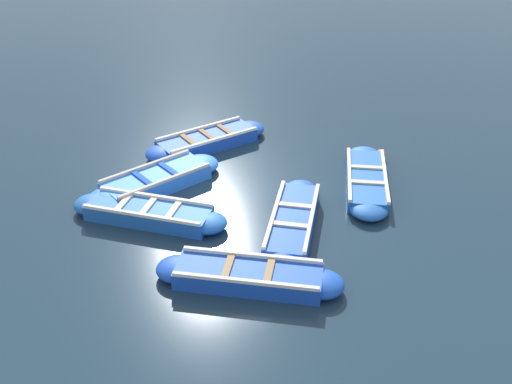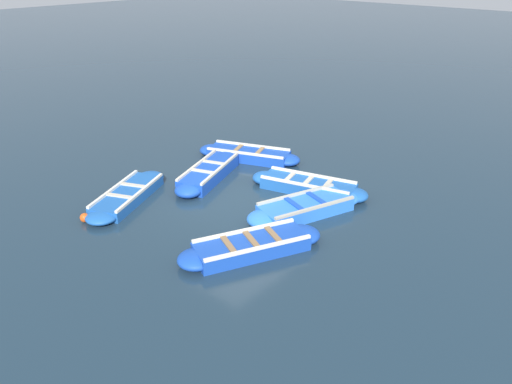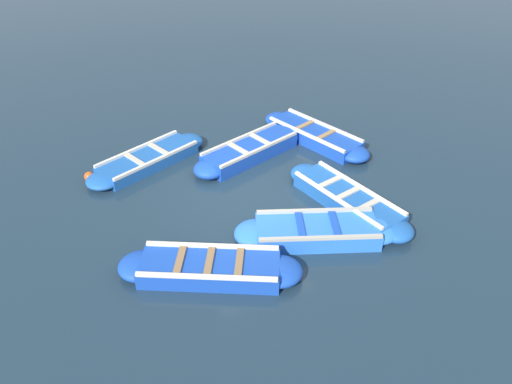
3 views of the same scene
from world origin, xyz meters
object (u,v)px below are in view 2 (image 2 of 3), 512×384
(boat_mid_row, at_px, (251,246))
(boat_near_quay, at_px, (249,155))
(boat_far_corner, at_px, (128,195))
(buoy_orange_near, at_px, (85,218))
(boat_broadside, at_px, (209,173))
(boat_bow_out, at_px, (308,186))
(boat_alongside, at_px, (305,208))

(boat_mid_row, xyz_separation_m, boat_near_quay, (4.31, 4.03, 0.00))
(boat_far_corner, xyz_separation_m, buoy_orange_near, (-1.51, -0.23, -0.02))
(boat_far_corner, bearing_deg, boat_mid_row, -86.34)
(boat_broadside, bearing_deg, boat_bow_out, -65.79)
(boat_alongside, distance_m, buoy_orange_near, 5.84)
(boat_mid_row, distance_m, boat_broadside, 4.52)
(boat_mid_row, height_order, buoy_orange_near, boat_mid_row)
(boat_mid_row, bearing_deg, boat_alongside, 5.39)
(boat_mid_row, relative_size, boat_bow_out, 0.99)
(boat_far_corner, height_order, boat_bow_out, boat_bow_out)
(boat_alongside, relative_size, boat_far_corner, 1.01)
(boat_alongside, relative_size, boat_broadside, 1.00)
(boat_near_quay, relative_size, boat_bow_out, 0.99)
(boat_bow_out, distance_m, buoy_orange_near, 6.31)
(boat_near_quay, distance_m, boat_broadside, 2.00)
(boat_bow_out, bearing_deg, buoy_orange_near, 148.92)
(boat_mid_row, distance_m, boat_alongside, 2.43)
(boat_alongside, xyz_separation_m, boat_far_corner, (-2.71, 4.27, -0.03))
(boat_bow_out, bearing_deg, boat_far_corner, 138.13)
(boat_mid_row, relative_size, buoy_orange_near, 14.56)
(boat_mid_row, bearing_deg, boat_far_corner, 93.66)
(boat_alongside, distance_m, boat_far_corner, 5.06)
(boat_alongside, bearing_deg, boat_far_corner, 122.36)
(boat_near_quay, height_order, boat_broadside, boat_broadside)
(boat_mid_row, height_order, boat_alongside, boat_alongside)
(boat_far_corner, bearing_deg, boat_broadside, -13.23)
(boat_near_quay, xyz_separation_m, boat_broadside, (-1.99, -0.14, 0.02))
(boat_near_quay, bearing_deg, boat_broadside, -175.90)
(boat_far_corner, xyz_separation_m, boat_broadside, (2.60, -0.61, 0.04))
(boat_alongside, distance_m, boat_bow_out, 1.42)
(boat_broadside, xyz_separation_m, buoy_orange_near, (-4.11, 0.38, -0.07))
(boat_mid_row, relative_size, boat_near_quay, 0.99)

